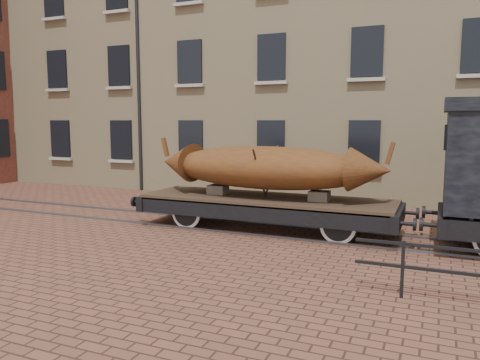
% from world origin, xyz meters
% --- Properties ---
extents(ground, '(90.00, 90.00, 0.00)m').
position_xyz_m(ground, '(0.00, 0.00, 0.00)').
color(ground, brown).
extents(warehouse_cream, '(40.00, 10.19, 14.00)m').
position_xyz_m(warehouse_cream, '(3.00, 9.99, 7.00)').
color(warehouse_cream, beige).
rests_on(warehouse_cream, ground).
extents(rail_track, '(30.00, 1.52, 0.06)m').
position_xyz_m(rail_track, '(0.00, 0.00, 0.03)').
color(rail_track, '#59595E').
rests_on(rail_track, ground).
extents(flatcar_wagon, '(7.88, 2.14, 1.19)m').
position_xyz_m(flatcar_wagon, '(-0.87, 0.00, 0.74)').
color(flatcar_wagon, '#443024').
rests_on(flatcar_wagon, ground).
extents(iron_boat, '(6.74, 1.96, 1.61)m').
position_xyz_m(iron_boat, '(-0.89, -0.00, 1.76)').
color(iron_boat, brown).
rests_on(iron_boat, flatcar_wagon).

